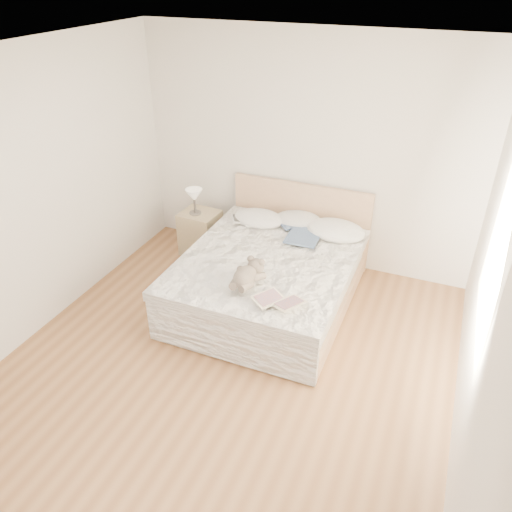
# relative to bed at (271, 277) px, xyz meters

# --- Properties ---
(floor) EXTENTS (4.00, 4.50, 0.00)m
(floor) POSITION_rel_bed_xyz_m (0.00, -1.19, -0.31)
(floor) COLOR brown
(floor) RESTS_ON ground
(ceiling) EXTENTS (4.00, 4.50, 0.00)m
(ceiling) POSITION_rel_bed_xyz_m (0.00, -1.19, 2.39)
(ceiling) COLOR white
(ceiling) RESTS_ON ground
(wall_back) EXTENTS (4.00, 0.02, 2.70)m
(wall_back) POSITION_rel_bed_xyz_m (0.00, 1.06, 1.04)
(wall_back) COLOR silver
(wall_back) RESTS_ON ground
(wall_left) EXTENTS (0.02, 4.50, 2.70)m
(wall_left) POSITION_rel_bed_xyz_m (-2.00, -1.19, 1.04)
(wall_left) COLOR silver
(wall_left) RESTS_ON ground
(wall_right) EXTENTS (0.02, 4.50, 2.70)m
(wall_right) POSITION_rel_bed_xyz_m (2.00, -1.19, 1.04)
(wall_right) COLOR silver
(wall_right) RESTS_ON ground
(window) EXTENTS (0.02, 1.30, 1.10)m
(window) POSITION_rel_bed_xyz_m (1.99, -0.89, 1.14)
(window) COLOR white
(window) RESTS_ON wall_right
(bed) EXTENTS (1.72, 2.14, 1.00)m
(bed) POSITION_rel_bed_xyz_m (0.00, 0.00, 0.00)
(bed) COLOR tan
(bed) RESTS_ON floor
(nightstand) EXTENTS (0.47, 0.43, 0.56)m
(nightstand) POSITION_rel_bed_xyz_m (-1.20, 0.64, -0.03)
(nightstand) COLOR tan
(nightstand) RESTS_ON floor
(table_lamp) EXTENTS (0.21, 0.21, 0.32)m
(table_lamp) POSITION_rel_bed_xyz_m (-1.23, 0.60, 0.48)
(table_lamp) COLOR #504A45
(table_lamp) RESTS_ON nightstand
(pillow_left) EXTENTS (0.60, 0.42, 0.18)m
(pillow_left) POSITION_rel_bed_xyz_m (-0.40, 0.63, 0.33)
(pillow_left) COLOR white
(pillow_left) RESTS_ON bed
(pillow_middle) EXTENTS (0.59, 0.46, 0.16)m
(pillow_middle) POSITION_rel_bed_xyz_m (0.03, 0.79, 0.33)
(pillow_middle) COLOR silver
(pillow_middle) RESTS_ON bed
(pillow_right) EXTENTS (0.69, 0.50, 0.20)m
(pillow_right) POSITION_rel_bed_xyz_m (0.51, 0.69, 0.33)
(pillow_right) COLOR white
(pillow_right) RESTS_ON bed
(blouse) EXTENTS (0.57, 0.61, 0.02)m
(blouse) POSITION_rel_bed_xyz_m (0.22, 0.48, 0.32)
(blouse) COLOR navy
(blouse) RESTS_ON bed
(photo_book) EXTENTS (0.41, 0.37, 0.03)m
(photo_book) POSITION_rel_bed_xyz_m (-0.53, 0.54, 0.32)
(photo_book) COLOR white
(photo_book) RESTS_ON bed
(childrens_book) EXTENTS (0.49, 0.45, 0.03)m
(childrens_book) POSITION_rel_bed_xyz_m (0.38, -0.81, 0.32)
(childrens_book) COLOR beige
(childrens_book) RESTS_ON bed
(teddy_bear) EXTENTS (0.29, 0.40, 0.20)m
(teddy_bear) POSITION_rel_bed_xyz_m (-0.00, -0.68, 0.34)
(teddy_bear) COLOR #6C5D52
(teddy_bear) RESTS_ON bed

